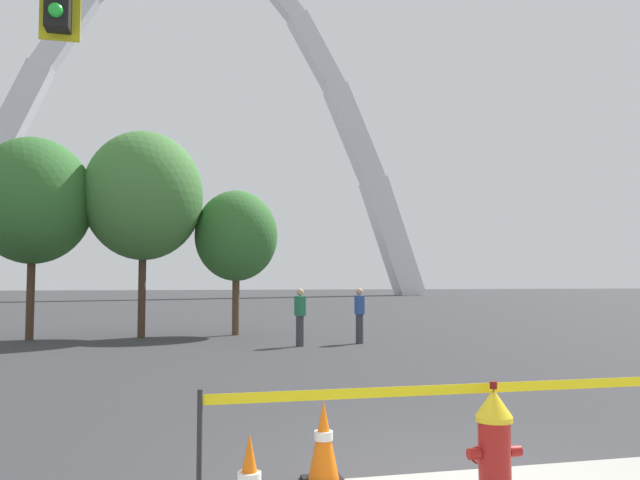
% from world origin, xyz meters
% --- Properties ---
extents(ground_plane, '(240.00, 240.00, 0.00)m').
position_xyz_m(ground_plane, '(0.00, 0.00, 0.00)').
color(ground_plane, '#333335').
extents(fire_hydrant, '(0.46, 0.48, 0.99)m').
position_xyz_m(fire_hydrant, '(0.16, -0.70, 0.47)').
color(fire_hydrant, '#5E0F0D').
rests_on(fire_hydrant, ground).
extents(caution_tape_barrier, '(5.44, 0.06, 1.00)m').
position_xyz_m(caution_tape_barrier, '(0.51, -0.62, 0.69)').
color(caution_tape_barrier, '#232326').
rests_on(caution_tape_barrier, ground).
extents(traffic_cone_mid_sidewalk, '(0.36, 0.36, 0.73)m').
position_xyz_m(traffic_cone_mid_sidewalk, '(-1.05, 0.18, 0.36)').
color(traffic_cone_mid_sidewalk, black).
rests_on(traffic_cone_mid_sidewalk, ground).
extents(monument_arch, '(55.66, 2.97, 43.60)m').
position_xyz_m(monument_arch, '(0.00, 68.41, 19.26)').
color(monument_arch, silver).
rests_on(monument_arch, ground).
extents(tree_far_left, '(3.57, 3.57, 6.25)m').
position_xyz_m(tree_far_left, '(-6.60, 15.49, 4.27)').
color(tree_far_left, '#473323').
rests_on(tree_far_left, ground).
extents(tree_left_mid, '(3.80, 3.80, 6.64)m').
position_xyz_m(tree_left_mid, '(-3.32, 15.65, 4.55)').
color(tree_left_mid, '#473323').
rests_on(tree_left_mid, ground).
extents(tree_center_left, '(2.77, 2.77, 4.84)m').
position_xyz_m(tree_center_left, '(-0.30, 15.85, 3.31)').
color(tree_center_left, brown).
rests_on(tree_center_left, ground).
extents(pedestrian_walking_left, '(0.27, 0.38, 1.59)m').
position_xyz_m(pedestrian_walking_left, '(1.07, 11.78, 0.82)').
color(pedestrian_walking_left, '#38383D').
rests_on(pedestrian_walking_left, ground).
extents(pedestrian_standing_center, '(0.22, 0.35, 1.59)m').
position_xyz_m(pedestrian_standing_center, '(2.90, 12.18, 0.82)').
color(pedestrian_standing_center, '#38383D').
rests_on(pedestrian_standing_center, ground).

